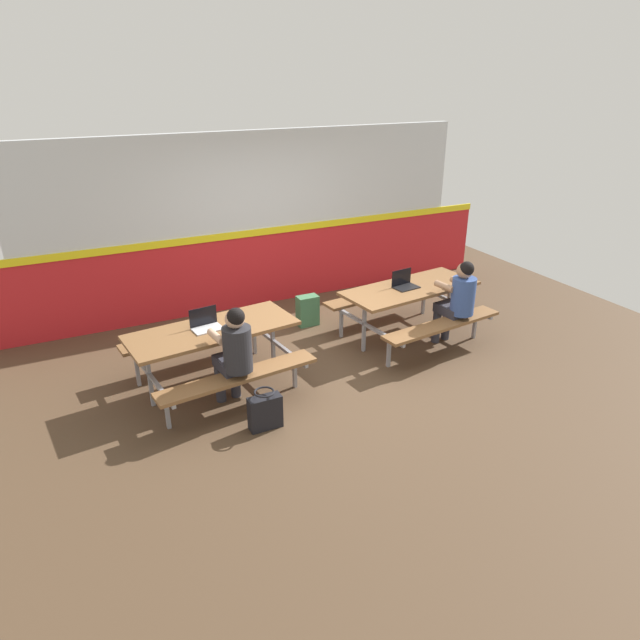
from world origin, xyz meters
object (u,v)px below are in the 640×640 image
(student_nearer, at_px, (234,350))
(tote_bag_bright, at_px, (265,411))
(picnic_table_left, at_px, (213,342))
(backpack_dark, at_px, (307,311))
(laptop_dark, at_px, (404,284))
(laptop_silver, at_px, (206,324))
(student_further, at_px, (458,297))
(picnic_table_right, at_px, (410,298))

(student_nearer, height_order, tote_bag_bright, student_nearer)
(picnic_table_left, height_order, backpack_dark, picnic_table_left)
(laptop_dark, bearing_deg, picnic_table_left, -176.78)
(laptop_silver, xyz_separation_m, laptop_dark, (2.71, 0.12, 0.00))
(student_nearer, bearing_deg, picnic_table_left, 97.51)
(student_further, height_order, laptop_dark, student_further)
(picnic_table_left, relative_size, student_nearer, 1.61)
(picnic_table_left, height_order, tote_bag_bright, picnic_table_left)
(tote_bag_bright, bearing_deg, student_nearer, 106.02)
(picnic_table_left, bearing_deg, laptop_dark, 3.22)
(backpack_dark, xyz_separation_m, tote_bag_bright, (-1.47, -2.13, -0.02))
(student_further, xyz_separation_m, laptop_silver, (-3.16, 0.43, 0.08))
(student_further, bearing_deg, laptop_dark, 130.13)
(tote_bag_bright, bearing_deg, laptop_dark, 25.65)
(laptop_silver, height_order, laptop_dark, same)
(student_nearer, bearing_deg, laptop_dark, 15.22)
(picnic_table_right, distance_m, laptop_dark, 0.23)
(picnic_table_left, height_order, student_further, student_further)
(laptop_silver, distance_m, laptop_dark, 2.71)
(student_further, distance_m, backpack_dark, 2.13)
(picnic_table_left, distance_m, backpack_dark, 2.05)
(picnic_table_left, height_order, student_nearer, student_nearer)
(picnic_table_left, distance_m, student_nearer, 0.57)
(student_nearer, distance_m, laptop_silver, 0.60)
(backpack_dark, distance_m, tote_bag_bright, 2.59)
(picnic_table_left, relative_size, laptop_silver, 5.64)
(laptop_dark, relative_size, tote_bag_bright, 0.80)
(student_nearer, height_order, laptop_dark, student_nearer)
(student_nearer, relative_size, backpack_dark, 2.74)
(laptop_dark, bearing_deg, student_further, -49.87)
(laptop_dark, bearing_deg, student_nearer, -164.78)
(picnic_table_left, height_order, picnic_table_right, same)
(picnic_table_right, relative_size, laptop_dark, 5.64)
(picnic_table_left, bearing_deg, student_further, -7.24)
(laptop_silver, distance_m, backpack_dark, 2.12)
(laptop_dark, xyz_separation_m, backpack_dark, (-0.97, 0.96, -0.57))
(laptop_silver, relative_size, backpack_dark, 0.78)
(student_further, relative_size, tote_bag_bright, 2.81)
(tote_bag_bright, bearing_deg, laptop_silver, 104.18)
(student_nearer, bearing_deg, backpack_dark, 45.98)
(laptop_dark, bearing_deg, backpack_dark, 135.19)
(backpack_dark, height_order, tote_bag_bright, backpack_dark)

